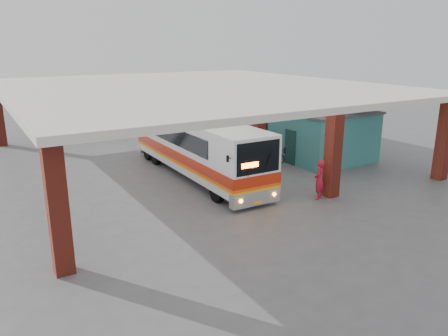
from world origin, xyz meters
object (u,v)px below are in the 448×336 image
coach_bus (197,146)px  motorcycle (271,158)px  red_chair (265,149)px  pedestrian (319,180)px

coach_bus → motorcycle: bearing=-4.7°
coach_bus → red_chair: bearing=19.2°
red_chair → pedestrian: bearing=-107.9°
coach_bus → pedestrian: (3.21, -6.16, -0.77)m
coach_bus → red_chair: size_ratio=14.59×
motorcycle → pedestrian: pedestrian is taller
motorcycle → pedestrian: (-1.51, -5.72, 0.44)m
coach_bus → pedestrian: size_ratio=6.28×
motorcycle → pedestrian: size_ratio=1.01×
coach_bus → pedestrian: coach_bus is taller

